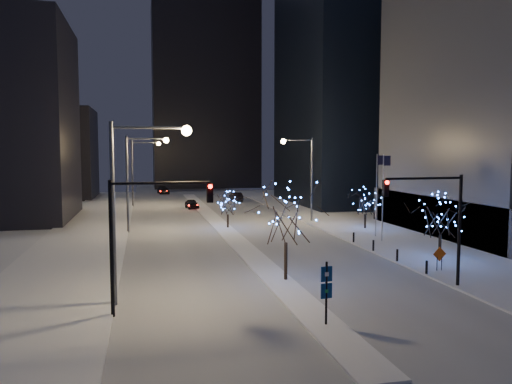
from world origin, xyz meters
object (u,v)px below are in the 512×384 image
object	(u,v)px
street_lamp_east	(304,168)
construction_sign	(440,256)
car_near	(192,204)
street_lamp_w_far	(139,164)
traffic_signal_west	(143,223)
wayfinding_sign	(326,287)
holiday_tree_plaza_far	(365,202)
street_lamp_w_mid	(138,170)
holiday_tree_median_near	(286,216)
traffic_signal_east	(437,212)
car_far	(163,190)
street_lamp_w_near	(133,187)
car_mid	(236,197)
holiday_tree_plaza_near	(441,217)
holiday_tree_median_far	(228,204)

from	to	relation	value
street_lamp_east	construction_sign	xyz separation A→B (m)	(1.49, -25.36, -5.30)
street_lamp_east	car_near	distance (m)	21.60
street_lamp_w_far	traffic_signal_west	xyz separation A→B (m)	(0.50, -52.00, -1.74)
wayfinding_sign	construction_sign	world-z (taller)	wayfinding_sign
wayfinding_sign	holiday_tree_plaza_far	bearing A→B (deg)	55.82
street_lamp_w_mid	holiday_tree_median_near	xyz separation A→B (m)	(9.44, -22.30, -2.25)
traffic_signal_east	car_far	bearing A→B (deg)	100.51
street_lamp_w_near	traffic_signal_west	size ratio (longest dim) A/B	1.43
street_lamp_east	traffic_signal_east	bearing A→B (deg)	-92.26
car_mid	wayfinding_sign	size ratio (longest dim) A/B	1.40
traffic_signal_west	car_near	distance (m)	47.98
holiday_tree_median_near	car_mid	bearing A→B (deg)	83.08
street_lamp_w_near	holiday_tree_plaza_far	bearing A→B (deg)	42.16
street_lamp_w_near	holiday_tree_plaza_near	world-z (taller)	street_lamp_w_near
holiday_tree_plaza_far	holiday_tree_median_far	bearing A→B (deg)	165.48
street_lamp_w_far	construction_sign	bearing A→B (deg)	-66.58
holiday_tree_median_far	holiday_tree_plaza_far	world-z (taller)	holiday_tree_plaza_far
car_mid	wayfinding_sign	bearing A→B (deg)	80.83
street_lamp_w_far	construction_sign	size ratio (longest dim) A/B	6.01
car_far	holiday_tree_plaza_near	distance (m)	68.77
street_lamp_east	wayfinding_sign	world-z (taller)	street_lamp_east
street_lamp_w_near	car_near	bearing A→B (deg)	80.68
street_lamp_east	holiday_tree_median_far	xyz separation A→B (m)	(-9.58, -2.73, -3.75)
holiday_tree_plaza_far	traffic_signal_east	bearing A→B (deg)	-104.71
street_lamp_w_far	holiday_tree_median_far	distance (m)	26.74
car_near	holiday_tree_median_far	xyz separation A→B (m)	(2.00, -20.03, 2.03)
street_lamp_w_near	traffic_signal_west	xyz separation A→B (m)	(0.50, -2.00, -1.74)
holiday_tree_plaza_far	street_lamp_w_mid	bearing A→B (deg)	171.74
holiday_tree_median_far	holiday_tree_plaza_far	size ratio (longest dim) A/B	0.90
construction_sign	holiday_tree_plaza_far	bearing A→B (deg)	79.76
car_far	traffic_signal_west	bearing A→B (deg)	-100.17
car_mid	car_far	size ratio (longest dim) A/B	0.94
street_lamp_w_mid	car_far	distance (m)	47.55
holiday_tree_plaza_near	car_far	bearing A→B (deg)	105.37
street_lamp_w_near	holiday_tree_median_near	size ratio (longest dim) A/B	1.63
traffic_signal_west	traffic_signal_east	world-z (taller)	same
street_lamp_w_mid	street_lamp_w_far	distance (m)	25.00
street_lamp_w_near	car_mid	size ratio (longest dim) A/B	2.24
holiday_tree_median_near	street_lamp_east	bearing A→B (deg)	69.25
wayfinding_sign	holiday_tree_plaza_near	bearing A→B (deg)	34.65
holiday_tree_median_near	holiday_tree_plaza_near	world-z (taller)	holiday_tree_median_near
holiday_tree_median_far	street_lamp_w_mid	bearing A→B (deg)	-178.38
traffic_signal_west	construction_sign	xyz separation A→B (m)	(20.01, 4.64, -3.61)
car_near	holiday_tree_plaza_far	world-z (taller)	holiday_tree_plaza_far
holiday_tree_median_far	car_mid	bearing A→B (deg)	77.88
car_mid	construction_sign	size ratio (longest dim) A/B	2.68
car_far	holiday_tree_plaza_far	bearing A→B (deg)	-76.11
street_lamp_w_mid	car_near	bearing A→B (deg)	69.87
street_lamp_w_near	street_lamp_w_far	world-z (taller)	same
street_lamp_w_near	construction_sign	size ratio (longest dim) A/B	6.01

